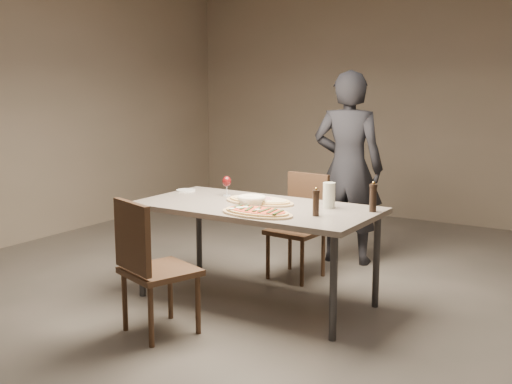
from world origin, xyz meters
The scene contains 14 objects.
room centered at (0.00, 0.00, 1.40)m, with size 7.00×7.00×7.00m.
dining_table centered at (0.00, 0.00, 0.69)m, with size 1.80×0.90×0.75m.
zucchini_pizza centered at (0.18, -0.28, 0.77)m, with size 0.55×0.30×0.05m.
ham_pizza centered at (-0.03, 0.09, 0.77)m, with size 0.57×0.32×0.04m.
bread_basket centered at (-0.02, -0.04, 0.80)m, with size 0.21×0.21×0.08m.
oil_dish centered at (0.00, -0.21, 0.76)m, with size 0.14×0.14×0.02m.
pepper_mill_left centered at (0.55, -0.10, 0.84)m, with size 0.05×0.05×0.20m.
pepper_mill_right centered at (0.83, 0.24, 0.85)m, with size 0.06×0.06×0.22m.
carafe centered at (0.51, 0.20, 0.84)m, with size 0.09×0.09×0.19m.
wine_glass centered at (-0.41, 0.21, 0.86)m, with size 0.07×0.07×0.16m.
side_plate centered at (-0.83, 0.21, 0.76)m, with size 0.16×0.16×0.01m.
chair_near centered at (-0.24, -0.94, 0.51)m, with size 0.55×0.55×0.92m.
chair_far centered at (-0.02, 0.77, 0.49)m, with size 0.45×0.45×0.88m.
diner centered at (0.13, 1.37, 0.88)m, with size 0.64×0.42×1.76m, color black.
Camera 1 is at (2.50, -3.98, 1.68)m, focal length 45.00 mm.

